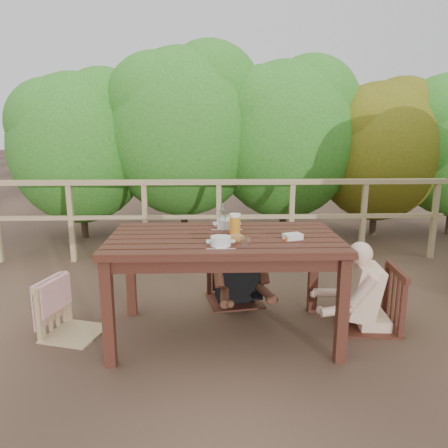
{
  "coord_description": "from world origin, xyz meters",
  "views": [
    {
      "loc": [
        -0.1,
        -3.14,
        1.62
      ],
      "look_at": [
        0.0,
        0.05,
        0.9
      ],
      "focal_mm": 34.3,
      "sensor_mm": 36.0,
      "label": 1
    }
  ],
  "objects_px": {
    "beer_glass": "(235,225)",
    "diner_right": "(376,258)",
    "chair_left": "(71,284)",
    "bread_roll": "(236,239)",
    "bottle": "(223,218)",
    "butter_tub": "(293,238)",
    "woman": "(235,240)",
    "soup_far": "(227,224)",
    "table": "(224,288)",
    "soup_near": "(221,242)",
    "tumbler": "(245,243)",
    "chair_right": "(372,271)",
    "chair_far": "(235,252)"
  },
  "relations": [
    {
      "from": "beer_glass",
      "to": "diner_right",
      "type": "bearing_deg",
      "value": 2.31
    },
    {
      "from": "chair_left",
      "to": "bread_roll",
      "type": "xyz_separation_m",
      "value": [
        1.28,
        -0.22,
        0.42
      ]
    },
    {
      "from": "chair_left",
      "to": "bottle",
      "type": "distance_m",
      "value": 1.29
    },
    {
      "from": "diner_right",
      "to": "butter_tub",
      "type": "relative_size",
      "value": 8.88
    },
    {
      "from": "woman",
      "to": "soup_far",
      "type": "distance_m",
      "value": 0.51
    },
    {
      "from": "soup_far",
      "to": "bread_roll",
      "type": "relative_size",
      "value": 2.11
    },
    {
      "from": "table",
      "to": "chair_left",
      "type": "height_order",
      "value": "chair_left"
    },
    {
      "from": "soup_near",
      "to": "soup_far",
      "type": "xyz_separation_m",
      "value": [
        0.06,
        0.54,
        0.0
      ]
    },
    {
      "from": "tumbler",
      "to": "soup_far",
      "type": "bearing_deg",
      "value": 100.5
    },
    {
      "from": "woman",
      "to": "soup_near",
      "type": "bearing_deg",
      "value": 70.53
    },
    {
      "from": "bread_roll",
      "to": "bottle",
      "type": "distance_m",
      "value": 0.35
    },
    {
      "from": "chair_right",
      "to": "bread_roll",
      "type": "distance_m",
      "value": 1.22
    },
    {
      "from": "butter_tub",
      "to": "bread_roll",
      "type": "bearing_deg",
      "value": 167.81
    },
    {
      "from": "diner_right",
      "to": "soup_far",
      "type": "relative_size",
      "value": 4.37
    },
    {
      "from": "soup_near",
      "to": "bread_roll",
      "type": "distance_m",
      "value": 0.15
    },
    {
      "from": "bread_roll",
      "to": "tumbler",
      "type": "bearing_deg",
      "value": -67.84
    },
    {
      "from": "chair_far",
      "to": "beer_glass",
      "type": "relative_size",
      "value": 5.74
    },
    {
      "from": "beer_glass",
      "to": "butter_tub",
      "type": "distance_m",
      "value": 0.46
    },
    {
      "from": "table",
      "to": "diner_right",
      "type": "relative_size",
      "value": 1.46
    },
    {
      "from": "diner_right",
      "to": "bottle",
      "type": "bearing_deg",
      "value": 93.32
    },
    {
      "from": "table",
      "to": "chair_far",
      "type": "distance_m",
      "value": 0.69
    },
    {
      "from": "soup_far",
      "to": "butter_tub",
      "type": "relative_size",
      "value": 2.03
    },
    {
      "from": "soup_near",
      "to": "tumbler",
      "type": "relative_size",
      "value": 2.98
    },
    {
      "from": "soup_near",
      "to": "butter_tub",
      "type": "bearing_deg",
      "value": 16.18
    },
    {
      "from": "table",
      "to": "chair_far",
      "type": "bearing_deg",
      "value": 79.69
    },
    {
      "from": "woman",
      "to": "soup_far",
      "type": "relative_size",
      "value": 4.43
    },
    {
      "from": "chair_right",
      "to": "bottle",
      "type": "height_order",
      "value": "bottle"
    },
    {
      "from": "tumbler",
      "to": "bottle",
      "type": "bearing_deg",
      "value": 107.21
    },
    {
      "from": "table",
      "to": "beer_glass",
      "type": "bearing_deg",
      "value": 42.04
    },
    {
      "from": "chair_far",
      "to": "woman",
      "type": "xyz_separation_m",
      "value": [
        0.0,
        0.02,
        0.11
      ]
    },
    {
      "from": "soup_far",
      "to": "tumbler",
      "type": "bearing_deg",
      "value": -79.5
    },
    {
      "from": "table",
      "to": "chair_right",
      "type": "relative_size",
      "value": 1.82
    },
    {
      "from": "diner_right",
      "to": "bread_roll",
      "type": "height_order",
      "value": "diner_right"
    },
    {
      "from": "chair_far",
      "to": "diner_right",
      "type": "height_order",
      "value": "diner_right"
    },
    {
      "from": "soup_near",
      "to": "soup_far",
      "type": "distance_m",
      "value": 0.54
    },
    {
      "from": "table",
      "to": "soup_near",
      "type": "relative_size",
      "value": 7.16
    },
    {
      "from": "chair_far",
      "to": "woman",
      "type": "distance_m",
      "value": 0.12
    },
    {
      "from": "chair_left",
      "to": "diner_right",
      "type": "height_order",
      "value": "diner_right"
    },
    {
      "from": "chair_left",
      "to": "soup_near",
      "type": "distance_m",
      "value": 1.28
    },
    {
      "from": "chair_right",
      "to": "bottle",
      "type": "distance_m",
      "value": 1.29
    },
    {
      "from": "soup_near",
      "to": "bread_roll",
      "type": "relative_size",
      "value": 1.88
    },
    {
      "from": "beer_glass",
      "to": "chair_far",
      "type": "bearing_deg",
      "value": 86.44
    },
    {
      "from": "table",
      "to": "woman",
      "type": "xyz_separation_m",
      "value": [
        0.12,
        0.7,
        0.2
      ]
    },
    {
      "from": "bread_roll",
      "to": "beer_glass",
      "type": "xyz_separation_m",
      "value": [
        0.01,
        0.25,
        0.05
      ]
    },
    {
      "from": "beer_glass",
      "to": "bread_roll",
      "type": "bearing_deg",
      "value": -91.31
    },
    {
      "from": "soup_far",
      "to": "bread_roll",
      "type": "distance_m",
      "value": 0.44
    },
    {
      "from": "chair_right",
      "to": "woman",
      "type": "bearing_deg",
      "value": -112.94
    },
    {
      "from": "chair_left",
      "to": "soup_near",
      "type": "bearing_deg",
      "value": -89.18
    },
    {
      "from": "table",
      "to": "butter_tub",
      "type": "xyz_separation_m",
      "value": [
        0.5,
        -0.12,
        0.43
      ]
    },
    {
      "from": "diner_right",
      "to": "beer_glass",
      "type": "relative_size",
      "value": 6.97
    }
  ]
}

